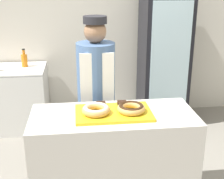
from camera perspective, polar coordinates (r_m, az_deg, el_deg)
name	(u,v)px	position (r m, az deg, el deg)	size (l,w,h in m)	color
wall_back	(95,24)	(4.50, -3.07, 11.91)	(8.00, 0.06, 2.70)	silver
display_counter	(113,162)	(2.78, 0.25, -13.05)	(1.36, 0.60, 0.90)	beige
serving_tray	(113,113)	(2.56, 0.26, -4.29)	(0.62, 0.39, 0.02)	yellow
donut_light_glaze	(96,109)	(2.51, -2.94, -3.66)	(0.23, 0.23, 0.06)	tan
donut_chocolate_glaze	(131,108)	(2.54, 3.54, -3.36)	(0.23, 0.23, 0.06)	tan
brownie_back_left	(101,104)	(2.66, -2.01, -2.73)	(0.08, 0.08, 0.03)	black
brownie_back_right	(122,103)	(2.67, 1.86, -2.56)	(0.08, 0.08, 0.03)	black
baker_person	(96,95)	(3.12, -2.88, -0.94)	(0.37, 0.37, 1.63)	#4C4C51
beverage_fridge	(164,58)	(4.35, 9.41, 5.74)	(0.62, 0.61, 1.86)	black
chest_freezer	(12,98)	(4.43, -17.77, -1.53)	(0.92, 0.66, 0.84)	white
bottle_orange	(24,60)	(4.32, -15.73, 5.25)	(0.08, 0.08, 0.24)	orange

